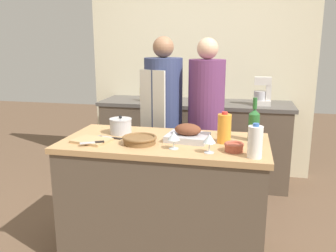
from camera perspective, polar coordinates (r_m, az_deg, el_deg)
The scene contains 22 objects.
ground_plane at distance 2.90m, azimuth -0.49°, elevation -19.37°, with size 12.00×12.00×0.00m, color brown.
kitchen_island at distance 2.69m, azimuth -0.51°, elevation -11.40°, with size 1.46×0.73×0.88m.
back_counter at distance 4.09m, azimuth 4.26°, elevation -2.43°, with size 2.13×0.60×0.92m.
back_wall at distance 4.29m, azimuth 5.13°, elevation 9.37°, with size 2.63×0.10×2.55m.
roasting_pan at distance 2.53m, azimuth 3.19°, elevation -1.30°, with size 0.31×0.27×0.12m.
wicker_basket at distance 2.45m, azimuth -4.58°, elevation -2.18°, with size 0.24×0.24×0.05m.
cutting_board at distance 2.56m, azimuth -12.17°, elevation -2.29°, with size 0.28×0.24×0.02m.
stock_pot at distance 2.73m, azimuth -7.60°, elevation -0.00°, with size 0.17×0.17×0.14m.
mixing_bowl at distance 2.31m, azimuth 10.53°, elevation -3.27°, with size 0.13×0.13×0.06m.
juice_jug at distance 2.48m, azimuth 9.01°, elevation -0.39°, with size 0.09×0.09×0.22m.
milk_jug at distance 2.20m, azimuth 13.80°, elevation -2.48°, with size 0.09×0.09×0.21m.
wine_bottle_green at distance 2.57m, azimuth 13.60°, elevation 0.33°, with size 0.08×0.08×0.31m.
wine_glass_left at distance 2.32m, azimuth 0.93°, elevation -1.68°, with size 0.08×0.08×0.12m.
wine_glass_right at distance 2.25m, azimuth 6.66°, elevation -2.11°, with size 0.08×0.08×0.12m.
knife_chef at distance 2.63m, azimuth -9.25°, elevation -1.86°, with size 0.20×0.07×0.01m.
knife_paring at distance 2.46m, azimuth -11.94°, elevation -2.60°, with size 0.16×0.11×0.01m.
knife_bread at distance 2.66m, azimuth -11.87°, elevation -1.77°, with size 0.14×0.08×0.01m.
stand_mixer at distance 3.87m, azimuth 14.89°, elevation 5.05°, with size 0.18×0.14×0.30m.
condiment_bottle_tall at distance 4.04m, azimuth -4.10°, elevation 5.14°, with size 0.06×0.06×0.17m.
condiment_bottle_short at distance 3.98m, azimuth -0.45°, elevation 4.84°, with size 0.06×0.06×0.14m.
person_cook_aproned at distance 3.31m, azimuth -0.77°, elevation 1.57°, with size 0.37×0.39×1.62m.
person_cook_guest at distance 3.24m, azimuth 6.09°, elevation 1.19°, with size 0.32×0.32×1.61m.
Camera 1 is at (0.55, -2.38, 1.57)m, focal length 38.00 mm.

